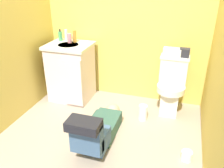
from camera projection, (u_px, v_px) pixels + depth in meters
ground_plane at (100, 137)px, 2.76m from camera, size 2.75×3.14×0.04m
wall_back at (126, 14)px, 3.18m from camera, size 2.41×0.08×2.40m
toilet at (171, 86)px, 3.09m from camera, size 0.36×0.46×0.75m
vanity_cabinet at (71, 72)px, 3.40m from camera, size 0.60×0.53×0.82m
faucet at (73, 38)px, 3.34m from camera, size 0.02×0.02×0.10m
person_plumber at (98, 129)px, 2.58m from camera, size 0.39×1.06×0.52m
tissue_box at (172, 52)px, 2.99m from camera, size 0.22×0.11×0.10m
toiletry_bag at (184, 53)px, 2.95m from camera, size 0.12×0.09×0.11m
soap_dispenser at (60, 36)px, 3.36m from camera, size 0.06×0.06×0.17m
bottle_white at (66, 35)px, 3.35m from camera, size 0.04×0.04×0.16m
bottle_pink at (69, 38)px, 3.27m from camera, size 0.06×0.06×0.13m
bottle_amber at (75, 36)px, 3.29m from camera, size 0.05×0.05×0.17m
paper_towel_roll at (143, 113)px, 3.01m from camera, size 0.11×0.11×0.20m
toilet_paper_roll at (187, 156)px, 2.39m from camera, size 0.11×0.11×0.10m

